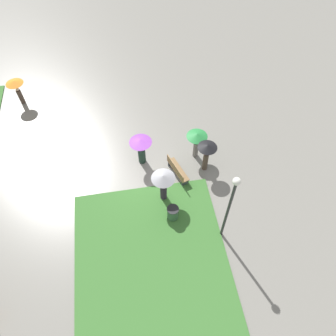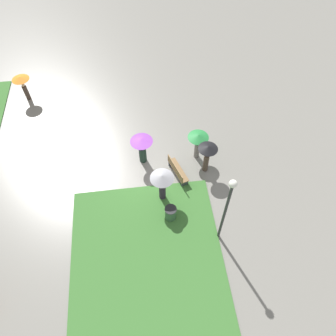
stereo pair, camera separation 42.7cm
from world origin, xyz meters
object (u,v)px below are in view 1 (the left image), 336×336
park_bench (177,170)px  trash_bin (173,213)px  lamp_post (230,202)px  crowd_person_black (207,152)px  crowd_person_green (197,139)px  crowd_person_grey (163,182)px  crowd_person_purple (141,146)px  lone_walker_mid_plaza (16,86)px

park_bench → trash_bin: bearing=146.3°
lamp_post → crowd_person_black: bearing=-1.6°
crowd_person_black → crowd_person_green: (0.97, 0.30, -0.06)m
park_bench → crowd_person_black: crowd_person_black is taller
lamp_post → trash_bin: (1.23, 2.10, -2.50)m
lamp_post → crowd_person_grey: 3.70m
park_bench → trash_bin: 2.54m
crowd_person_purple → crowd_person_green: 2.95m
lamp_post → lone_walker_mid_plaza: (10.85, 10.05, -1.63)m
lamp_post → lone_walker_mid_plaza: bearing=42.8°
lamp_post → trash_bin: lamp_post is taller
lamp_post → crowd_person_grey: lamp_post is taller
lamp_post → crowd_person_purple: bearing=32.6°
crowd_person_grey → trash_bin: bearing=-74.1°
park_bench → crowd_person_green: 1.92m
crowd_person_purple → lone_walker_mid_plaza: (5.93, 6.91, 0.04)m
crowd_person_grey → crowd_person_black: size_ratio=1.00×
trash_bin → lone_walker_mid_plaza: 12.51m
crowd_person_grey → park_bench: bearing=57.8°
trash_bin → crowd_person_purple: 3.92m
park_bench → lone_walker_mid_plaza: 11.23m
crowd_person_purple → crowd_person_green: crowd_person_purple is taller
trash_bin → crowd_person_purple: (3.69, 1.04, 0.83)m
park_bench → crowd_person_purple: bearing=35.2°
park_bench → crowd_person_green: crowd_person_green is taller
park_bench → crowd_person_green: size_ratio=0.99×
crowd_person_grey → crowd_person_black: (1.47, -2.47, -0.02)m
crowd_person_black → crowd_person_purple: 3.42m
lamp_post → crowd_person_purple: (4.92, 3.14, -1.67)m
crowd_person_purple → crowd_person_grey: bearing=-37.0°
trash_bin → crowd_person_purple: bearing=15.8°
crowd_person_black → crowd_person_green: bearing=167.7°
crowd_person_green → lone_walker_mid_plaza: bearing=151.2°
trash_bin → crowd_person_grey: size_ratio=0.43×
crowd_person_grey → lone_walker_mid_plaza: 11.42m
lamp_post → crowd_person_black: (3.88, -0.11, -1.52)m
trash_bin → crowd_person_black: size_ratio=0.43×
crowd_person_green → crowd_person_grey: bearing=-129.1°
crowd_person_black → park_bench: bearing=-112.3°
trash_bin → crowd_person_grey: 1.57m
trash_bin → lamp_post: bearing=-120.4°
lamp_post → crowd_person_green: bearing=2.3°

